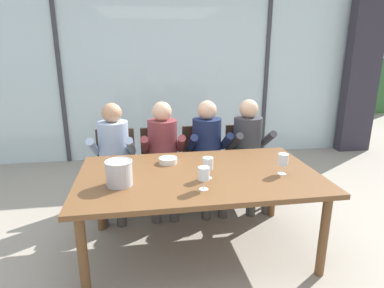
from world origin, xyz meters
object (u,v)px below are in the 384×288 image
wine_glass_by_left_taster (208,164)px  wine_glass_near_bucket (204,175)px  person_pale_blue_shirt (113,152)px  chair_near_curtain (116,163)px  ice_bucket_primary (119,173)px  chair_left_of_center (161,160)px  person_navy_polo (208,148)px  chair_center (202,158)px  chair_right_of_center (244,157)px  tasting_bowl (168,160)px  person_charcoal_jacket (250,146)px  dining_table (199,180)px  person_maroon_top (163,150)px

wine_glass_by_left_taster → wine_glass_near_bucket: (-0.07, -0.21, 0.00)m
person_pale_blue_shirt → wine_glass_near_bucket: size_ratio=6.83×
chair_near_curtain → ice_bucket_primary: 1.20m
ice_bucket_primary → person_pale_blue_shirt: bearing=97.0°
chair_left_of_center → person_navy_polo: person_navy_polo is taller
chair_center → wine_glass_near_bucket: size_ratio=4.99×
chair_center → person_pale_blue_shirt: bearing=-173.0°
chair_right_of_center → tasting_bowl: chair_right_of_center is taller
person_charcoal_jacket → ice_bucket_primary: person_charcoal_jacket is taller
dining_table → chair_center: (0.22, 1.02, -0.16)m
chair_right_of_center → wine_glass_by_left_taster: size_ratio=4.99×
chair_center → wine_glass_by_left_taster: (-0.18, -1.14, 0.34)m
ice_bucket_primary → tasting_bowl: size_ratio=1.24×
chair_left_of_center → chair_center: 0.48m
tasting_bowl → wine_glass_by_left_taster: bearing=-55.8°
chair_left_of_center → wine_glass_by_left_taster: 1.23m
person_charcoal_jacket → wine_glass_near_bucket: person_charcoal_jacket is taller
wine_glass_near_bucket → wine_glass_by_left_taster: bearing=70.3°
chair_center → ice_bucket_primary: (-0.86, -1.17, 0.32)m
chair_near_curtain → chair_right_of_center: (1.48, -0.03, 0.00)m
dining_table → chair_near_curtain: 1.26m
person_navy_polo → dining_table: bearing=-108.4°
wine_glass_by_left_taster → chair_right_of_center: bearing=58.5°
chair_near_curtain → chair_right_of_center: bearing=-0.3°
person_pale_blue_shirt → person_navy_polo: same height
chair_left_of_center → person_maroon_top: 0.24m
chair_right_of_center → person_pale_blue_shirt: (-1.48, -0.12, 0.17)m
dining_table → chair_right_of_center: 1.23m
chair_left_of_center → chair_right_of_center: 0.98m
person_pale_blue_shirt → wine_glass_by_left_taster: size_ratio=6.83×
person_charcoal_jacket → ice_bucket_primary: (-1.37, -1.00, 0.15)m
person_charcoal_jacket → chair_near_curtain: bearing=171.0°
tasting_bowl → chair_left_of_center: bearing=91.6°
dining_table → chair_near_curtain: size_ratio=2.27×
chair_left_of_center → person_navy_polo: size_ratio=0.73×
ice_bucket_primary → chair_near_curtain: bearing=95.7°
person_maroon_top → tasting_bowl: 0.58m
chair_left_of_center → person_charcoal_jacket: person_charcoal_jacket is taller
dining_table → chair_near_curtain: chair_near_curtain is taller
chair_near_curtain → wine_glass_near_bucket: bearing=-60.8°
chair_right_of_center → person_maroon_top: (-0.96, -0.12, 0.17)m
person_maroon_top → chair_left_of_center: bearing=98.4°
person_maroon_top → wine_glass_by_left_taster: 1.04m
chair_near_curtain → wine_glass_by_left_taster: 1.43m
person_navy_polo → ice_bucket_primary: size_ratio=5.75×
chair_center → person_charcoal_jacket: (0.51, -0.16, 0.17)m
chair_left_of_center → person_maroon_top: (0.02, -0.16, 0.17)m
person_maroon_top → chair_right_of_center: bearing=9.7°
chair_near_curtain → tasting_bowl: chair_near_curtain is taller
chair_center → wine_glass_near_bucket: (-0.25, -1.35, 0.34)m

